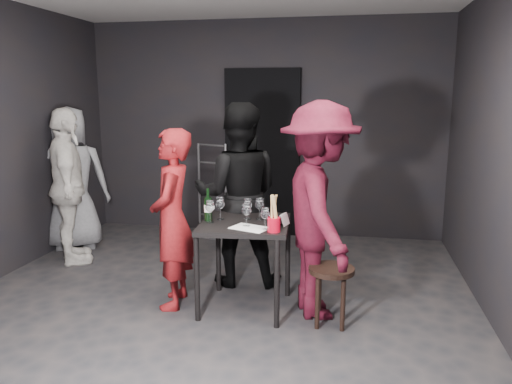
% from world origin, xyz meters
% --- Properties ---
extents(floor, '(4.50, 5.00, 0.02)m').
position_xyz_m(floor, '(0.00, 0.00, 0.00)').
color(floor, black).
rests_on(floor, ground).
extents(wall_back, '(4.50, 0.04, 2.70)m').
position_xyz_m(wall_back, '(0.00, 2.50, 1.35)').
color(wall_back, black).
rests_on(wall_back, ground).
extents(doorway, '(0.95, 0.10, 2.10)m').
position_xyz_m(doorway, '(0.00, 2.44, 1.05)').
color(doorway, black).
rests_on(doorway, ground).
extents(wallbox_upper, '(0.12, 0.06, 0.12)m').
position_xyz_m(wallbox_upper, '(0.85, 2.45, 1.45)').
color(wallbox_upper, '#B7B7B2').
rests_on(wallbox_upper, wall_back).
extents(wallbox_lower, '(0.10, 0.06, 0.14)m').
position_xyz_m(wallbox_lower, '(1.05, 2.45, 1.40)').
color(wallbox_lower, '#B7B7B2').
rests_on(wallbox_lower, wall_back).
extents(hand_truck, '(0.39, 0.34, 1.18)m').
position_xyz_m(hand_truck, '(-0.61, 2.22, 0.22)').
color(hand_truck, '#B2B2B7').
rests_on(hand_truck, floor).
extents(tasting_table, '(0.72, 0.72, 0.75)m').
position_xyz_m(tasting_table, '(0.28, 0.12, 0.65)').
color(tasting_table, black).
rests_on(tasting_table, floor).
extents(stool, '(0.36, 0.36, 0.47)m').
position_xyz_m(stool, '(1.00, -0.06, 0.38)').
color(stool, black).
rests_on(stool, floor).
extents(server_red, '(0.45, 0.61, 1.53)m').
position_xyz_m(server_red, '(-0.34, 0.07, 0.76)').
color(server_red, maroon).
rests_on(server_red, floor).
extents(woman_black, '(1.03, 0.67, 1.96)m').
position_xyz_m(woman_black, '(0.09, 0.69, 0.98)').
color(woman_black, black).
rests_on(woman_black, floor).
extents(man_maroon, '(0.99, 1.43, 2.02)m').
position_xyz_m(man_maroon, '(0.89, 0.14, 1.01)').
color(man_maroon, '#450B19').
rests_on(man_maroon, floor).
extents(bystander_cream, '(1.01, 1.17, 1.82)m').
position_xyz_m(bystander_cream, '(-1.80, 0.90, 0.91)').
color(bystander_cream, white).
rests_on(bystander_cream, floor).
extents(bystander_grey, '(1.01, 0.78, 1.82)m').
position_xyz_m(bystander_grey, '(-2.04, 1.38, 0.91)').
color(bystander_grey, gray).
rests_on(bystander_grey, floor).
extents(tasting_mat, '(0.34, 0.28, 0.00)m').
position_xyz_m(tasting_mat, '(0.36, -0.06, 0.75)').
color(tasting_mat, white).
rests_on(tasting_mat, tasting_table).
extents(wine_glass_a, '(0.09, 0.09, 0.21)m').
position_xyz_m(wine_glass_a, '(0.01, 0.05, 0.85)').
color(wine_glass_a, white).
rests_on(wine_glass_a, tasting_table).
extents(wine_glass_b, '(0.08, 0.08, 0.21)m').
position_xyz_m(wine_glass_b, '(0.06, 0.17, 0.85)').
color(wine_glass_b, white).
rests_on(wine_glass_b, tasting_table).
extents(wine_glass_c, '(0.08, 0.08, 0.19)m').
position_xyz_m(wine_glass_c, '(0.28, 0.22, 0.85)').
color(wine_glass_c, white).
rests_on(wine_glass_c, tasting_table).
extents(wine_glass_d, '(0.09, 0.09, 0.21)m').
position_xyz_m(wine_glass_d, '(0.32, -0.01, 0.85)').
color(wine_glass_d, white).
rests_on(wine_glass_d, tasting_table).
extents(wine_glass_e, '(0.09, 0.09, 0.19)m').
position_xyz_m(wine_glass_e, '(0.48, -0.08, 0.85)').
color(wine_glass_e, white).
rests_on(wine_glass_e, tasting_table).
extents(wine_glass_f, '(0.09, 0.09, 0.20)m').
position_xyz_m(wine_glass_f, '(0.38, 0.23, 0.85)').
color(wine_glass_f, white).
rests_on(wine_glass_f, tasting_table).
extents(wine_bottle, '(0.07, 0.07, 0.27)m').
position_xyz_m(wine_bottle, '(-0.03, 0.11, 0.86)').
color(wine_bottle, black).
rests_on(wine_bottle, tasting_table).
extents(breadstick_cup, '(0.10, 0.10, 0.31)m').
position_xyz_m(breadstick_cup, '(0.56, -0.12, 0.89)').
color(breadstick_cup, '#AF061A').
rests_on(breadstick_cup, tasting_table).
extents(reserved_card, '(0.11, 0.14, 0.10)m').
position_xyz_m(reserved_card, '(0.59, 0.08, 0.80)').
color(reserved_card, white).
rests_on(reserved_card, tasting_table).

